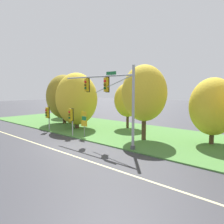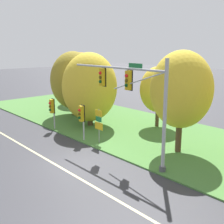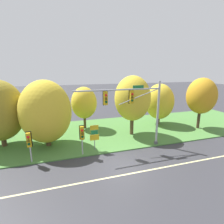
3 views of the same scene
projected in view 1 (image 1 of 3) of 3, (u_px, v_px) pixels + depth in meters
The scene contains 13 objects.
ground_plane at pixel (67, 147), 18.50m from camera, with size 160.00×160.00×0.00m, color #333338.
lane_stripe at pixel (55, 150), 17.62m from camera, with size 36.00×0.16×0.01m, color beige.
grass_verge at pixel (128, 132), 24.55m from camera, with size 48.00×11.50×0.10m, color #477A38.
traffic_signal_mast at pixel (110, 94), 18.65m from camera, with size 8.66×0.49×6.64m.
pedestrian_signal_near_kerb at pixel (48, 114), 25.26m from camera, with size 0.46×0.55×2.76m.
pedestrian_signal_further_along at pixel (71, 116), 22.35m from camera, with size 0.46×0.55×2.85m.
route_sign_post at pixel (84, 121), 22.03m from camera, with size 0.90×0.08×2.61m.
tree_nearest_road at pixel (69, 96), 37.58m from camera, with size 4.78×4.78×6.54m.
tree_left_of_mast at pixel (64, 97), 30.46m from camera, with size 4.87×4.87×6.80m.
tree_behind_signpost at pixel (77, 99), 26.63m from camera, with size 5.06×5.06×6.78m.
tree_mid_verge at pixel (128, 100), 26.84m from camera, with size 3.33×3.33×5.55m.
tree_tall_centre at pixel (144, 93), 20.41m from camera, with size 4.22×4.22×7.06m.
tree_right_far at pixel (213, 107), 18.86m from camera, with size 4.00×4.00×5.79m.
Camera 1 is at (15.02, -10.79, 4.86)m, focal length 35.00 mm.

